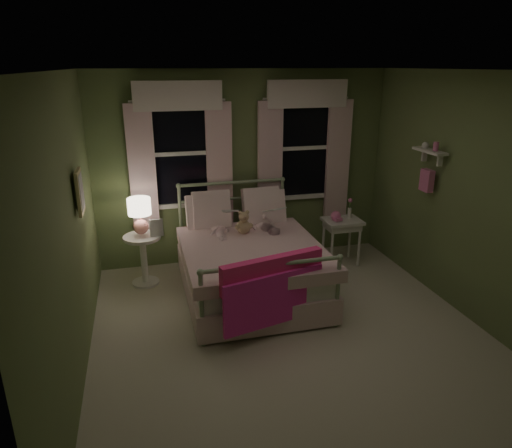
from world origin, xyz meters
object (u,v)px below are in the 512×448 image
object	(u,v)px
bed	(249,263)
child_right	(262,209)
table_lamp	(140,212)
teddy_bear	(244,224)
child_left	(219,211)
nightstand_left	(143,253)
nightstand_right	(342,227)

from	to	relation	value
bed	child_right	size ratio (longest dim) A/B	2.99
table_lamp	teddy_bear	bearing A→B (deg)	-12.87
bed	teddy_bear	size ratio (longest dim) A/B	6.62
child_left	teddy_bear	distance (m)	0.35
child_left	table_lamp	xyz separation A→B (m)	(-0.95, 0.12, 0.03)
bed	teddy_bear	bearing A→B (deg)	90.00
teddy_bear	nightstand_left	world-z (taller)	teddy_bear
table_lamp	bed	bearing A→B (deg)	-23.90
nightstand_left	nightstand_right	distance (m)	2.66
child_left	nightstand_left	xyz separation A→B (m)	(-0.95, 0.12, -0.51)
bed	table_lamp	size ratio (longest dim) A/B	4.47
child_right	teddy_bear	xyz separation A→B (m)	(-0.28, -0.16, -0.12)
table_lamp	child_right	bearing A→B (deg)	-4.62
nightstand_left	nightstand_right	xyz separation A→B (m)	(2.66, -0.05, 0.13)
bed	child_left	world-z (taller)	child_left
nightstand_left	teddy_bear	bearing A→B (deg)	-12.87
nightstand_left	table_lamp	size ratio (longest dim) A/B	1.43
child_left	teddy_bear	xyz separation A→B (m)	(0.28, -0.16, -0.14)
teddy_bear	nightstand_left	size ratio (longest dim) A/B	0.47
bed	table_lamp	distance (m)	1.46
bed	table_lamp	bearing A→B (deg)	156.10
child_left	nightstand_left	distance (m)	1.08
bed	nightstand_right	world-z (taller)	bed
child_left	table_lamp	distance (m)	0.95
table_lamp	nightstand_right	size ratio (longest dim) A/B	0.71
child_right	table_lamp	size ratio (longest dim) A/B	1.49
teddy_bear	table_lamp	bearing A→B (deg)	167.13
child_left	child_right	distance (m)	0.56
child_right	bed	bearing A→B (deg)	41.93
child_left	nightstand_right	xyz separation A→B (m)	(1.71, 0.07, -0.38)
bed	teddy_bear	distance (m)	0.49
nightstand_left	nightstand_right	bearing A→B (deg)	-1.05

